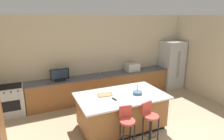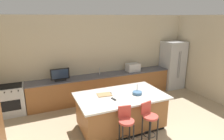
{
  "view_description": "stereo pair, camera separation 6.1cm",
  "coord_description": "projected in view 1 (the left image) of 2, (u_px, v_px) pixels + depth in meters",
  "views": [
    {
      "loc": [
        -2.36,
        -2.09,
        2.88
      ],
      "look_at": [
        -0.14,
        2.92,
        1.35
      ],
      "focal_mm": 30.7,
      "sensor_mm": 36.0,
      "label": 1
    },
    {
      "loc": [
        -2.3,
        -2.11,
        2.88
      ],
      "look_at": [
        -0.14,
        2.92,
        1.35
      ],
      "focal_mm": 30.7,
      "sensor_mm": 36.0,
      "label": 2
    }
  ],
  "objects": [
    {
      "name": "bar_stool_left",
      "position": [
        127.0,
        124.0,
        4.19
      ],
      "size": [
        0.34,
        0.36,
        1.0
      ],
      "rotation": [
        0.0,
        0.0,
        -0.16
      ],
      "color": "#B23D33",
      "rests_on": "ground_plane"
    },
    {
      "name": "fruit_bowl",
      "position": [
        138.0,
        93.0,
        4.99
      ],
      "size": [
        0.25,
        0.25,
        0.07
      ],
      "primitive_type": "cylinder",
      "color": "#3F668C",
      "rests_on": "kitchen_island"
    },
    {
      "name": "tv_monitor",
      "position": [
        60.0,
        75.0,
        6.09
      ],
      "size": [
        0.59,
        0.16,
        0.4
      ],
      "color": "black",
      "rests_on": "counter_back"
    },
    {
      "name": "tv_remote",
      "position": [
        114.0,
        99.0,
        4.67
      ],
      "size": [
        0.08,
        0.18,
        0.02
      ],
      "primitive_type": "cube",
      "rotation": [
        0.0,
        0.0,
        0.2
      ],
      "color": "black",
      "rests_on": "kitchen_island"
    },
    {
      "name": "bar_stool_right",
      "position": [
        150.0,
        120.0,
        4.35
      ],
      "size": [
        0.35,
        0.37,
        1.02
      ],
      "rotation": [
        0.0,
        0.0,
        0.22
      ],
      "color": "#B23D33",
      "rests_on": "ground_plane"
    },
    {
      "name": "wall_right",
      "position": [
        220.0,
        60.0,
        6.43
      ],
      "size": [
        0.12,
        4.74,
        2.94
      ],
      "primitive_type": "cube",
      "color": "beige",
      "rests_on": "ground_plane"
    },
    {
      "name": "wall_back",
      "position": [
        100.0,
        57.0,
        6.96
      ],
      "size": [
        7.44,
        0.12,
        2.94
      ],
      "primitive_type": "cube",
      "color": "beige",
      "rests_on": "ground_plane"
    },
    {
      "name": "microwave",
      "position": [
        132.0,
        67.0,
        7.2
      ],
      "size": [
        0.48,
        0.36,
        0.29
      ],
      "primitive_type": "cube",
      "color": "#B7BABF",
      "rests_on": "counter_back"
    },
    {
      "name": "cell_phone",
      "position": [
        111.0,
        94.0,
        5.02
      ],
      "size": [
        0.11,
        0.16,
        0.01
      ],
      "primitive_type": "cube",
      "rotation": [
        0.0,
        0.0,
        -0.26
      ],
      "color": "black",
      "rests_on": "kitchen_island"
    },
    {
      "name": "kitchen_island",
      "position": [
        121.0,
        111.0,
        5.06
      ],
      "size": [
        2.29,
        1.35,
        0.93
      ],
      "color": "black",
      "rests_on": "ground_plane"
    },
    {
      "name": "refrigerator",
      "position": [
        172.0,
        65.0,
        7.88
      ],
      "size": [
        0.84,
        0.75,
        1.92
      ],
      "color": "#B7BABF",
      "rests_on": "ground_plane"
    },
    {
      "name": "range_oven",
      "position": [
        10.0,
        101.0,
        5.72
      ],
      "size": [
        0.8,
        0.63,
        0.91
      ],
      "color": "#B7BABF",
      "rests_on": "ground_plane"
    },
    {
      "name": "sink_faucet_back",
      "position": [
        99.0,
        71.0,
        6.79
      ],
      "size": [
        0.02,
        0.02,
        0.24
      ],
      "primitive_type": "cylinder",
      "color": "#B2B2B7",
      "rests_on": "counter_back"
    },
    {
      "name": "cutting_board",
      "position": [
        105.0,
        95.0,
        4.94
      ],
      "size": [
        0.39,
        0.3,
        0.02
      ],
      "primitive_type": "cube",
      "rotation": [
        0.0,
        0.0,
        -0.12
      ],
      "color": "#A87F51",
      "rests_on": "kitchen_island"
    },
    {
      "name": "counter_back",
      "position": [
        103.0,
        87.0,
        6.9
      ],
      "size": [
        5.17,
        0.62,
        0.89
      ],
      "color": "brown",
      "rests_on": "ground_plane"
    },
    {
      "name": "sink_faucet_island",
      "position": [
        137.0,
        88.0,
        5.1
      ],
      "size": [
        0.02,
        0.02,
        0.22
      ],
      "primitive_type": "cylinder",
      "color": "#B2B2B7",
      "rests_on": "kitchen_island"
    }
  ]
}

